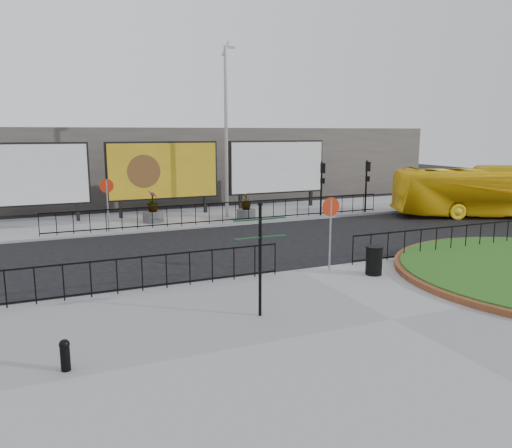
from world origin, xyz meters
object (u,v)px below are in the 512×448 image
lamp_post (226,130)px  planter_c (246,210)px  billboard_mid (163,171)px  bus (486,192)px  bollard (65,354)px  litter_bin (374,260)px  planter_a (153,211)px  fingerpost_sign (260,248)px

lamp_post → planter_c: lamp_post is taller
billboard_mid → bus: size_ratio=0.61×
bollard → bus: 25.20m
lamp_post → bus: size_ratio=0.91×
bollard → litter_bin: size_ratio=0.68×
lamp_post → planter_a: size_ratio=5.71×
lamp_post → planter_a: lamp_post is taller
billboard_mid → bollard: (-6.12, -17.60, -2.13)m
lamp_post → fingerpost_sign: 15.37m
litter_bin → planter_c: (0.20, 11.44, 0.02)m
bus → planter_a: size_ratio=6.30×
bollard → planter_a: (5.05, 15.62, 0.23)m
bus → planter_c: bus is taller
bollard → planter_a: 16.42m
billboard_mid → bus: 18.16m
bus → bollard: bearing=138.6°
lamp_post → planter_a: 5.80m
planter_c → lamp_post: bearing=122.8°
billboard_mid → planter_c: size_ratio=4.27×
fingerpost_sign → planter_c: 14.35m
billboard_mid → lamp_post: lamp_post is taller
bollard → bus: size_ratio=0.06×
bus → planter_c: (-13.02, 3.95, -0.80)m
litter_bin → bus: (13.22, 7.49, 0.82)m
billboard_mid → planter_a: 2.94m
lamp_post → litter_bin: lamp_post is taller
bollard → lamp_post: bearing=59.7°
bollard → planter_c: (9.82, 14.55, 0.15)m
planter_c → bus: bearing=-16.9°
fingerpost_sign → planter_c: bearing=73.1°
lamp_post → fingerpost_sign: lamp_post is taller
billboard_mid → lamp_post: bearing=-33.3°
lamp_post → fingerpost_sign: bearing=-107.1°
fingerpost_sign → lamp_post: bearing=77.0°
billboard_mid → bus: billboard_mid is taller
billboard_mid → planter_a: bearing=-118.4°
lamp_post → litter_bin: size_ratio=9.73×
bollard → litter_bin: 10.11m
billboard_mid → bus: (16.72, -6.99, -1.18)m
billboard_mid → fingerpost_sign: bearing=-95.0°
billboard_mid → planter_c: bearing=-39.5°
bollard → billboard_mid: bearing=70.8°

